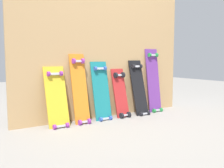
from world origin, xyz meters
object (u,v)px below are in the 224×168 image
object	(u,v)px
skateboard_black	(139,90)
skateboard_purple	(154,83)
skateboard_yellow	(57,100)
skateboard_teal	(102,94)
skateboard_red	(121,95)
skateboard_orange	(80,91)

from	to	relation	value
skateboard_black	skateboard_purple	distance (m)	0.31
skateboard_yellow	skateboard_teal	world-z (taller)	skateboard_teal
skateboard_red	skateboard_purple	bearing A→B (deg)	2.67
skateboard_black	skateboard_red	bearing A→B (deg)	177.09
skateboard_yellow	skateboard_orange	size ratio (longest dim) A/B	0.84
skateboard_yellow	skateboard_purple	bearing A→B (deg)	1.21
skateboard_orange	skateboard_teal	size ratio (longest dim) A/B	1.11
skateboard_black	skateboard_teal	bearing A→B (deg)	177.16
skateboard_teal	skateboard_red	bearing A→B (deg)	-2.77
skateboard_teal	skateboard_black	world-z (taller)	skateboard_black
skateboard_yellow	skateboard_teal	xyz separation A→B (m)	(0.58, 0.02, 0.02)
skateboard_orange	skateboard_teal	xyz separation A→B (m)	(0.30, 0.01, -0.05)
skateboard_black	skateboard_purple	size ratio (longest dim) A/B	0.84
skateboard_teal	skateboard_yellow	bearing A→B (deg)	-178.33
skateboard_yellow	skateboard_orange	distance (m)	0.30
skateboard_purple	skateboard_red	bearing A→B (deg)	-177.33
skateboard_orange	skateboard_black	xyz separation A→B (m)	(0.87, -0.02, -0.04)
skateboard_red	skateboard_yellow	bearing A→B (deg)	-179.78
skateboard_orange	skateboard_red	size ratio (longest dim) A/B	1.28
skateboard_orange	skateboard_teal	distance (m)	0.30
skateboard_teal	skateboard_black	bearing A→B (deg)	-2.84
skateboard_orange	skateboard_black	distance (m)	0.87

